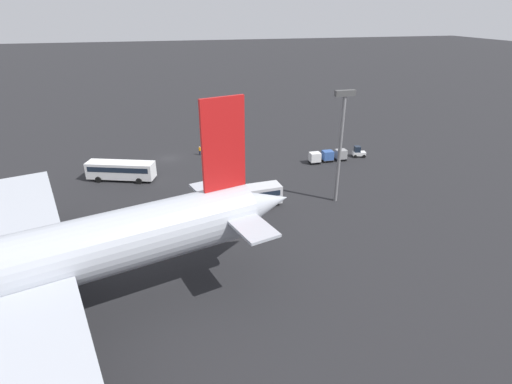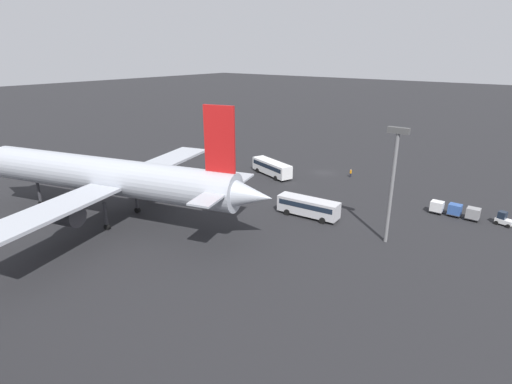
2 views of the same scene
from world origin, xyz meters
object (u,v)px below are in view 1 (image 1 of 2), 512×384
Objects in this scene: cargo_cart_grey at (341,154)px; worker_person at (200,151)px; cargo_cart_white at (315,157)px; shuttle_bus_near at (121,169)px; shuttle_bus_far at (246,196)px; cargo_cart_blue at (328,155)px; baggage_tug at (358,152)px; airplane at (9,271)px.

worker_person is at bearing -20.57° from cargo_cart_grey.
shuttle_bus_near is at bearing -1.10° from cargo_cart_white.
shuttle_bus_far is 5.01× the size of cargo_cart_white.
worker_person is 24.50m from cargo_cart_blue.
baggage_tug reaches higher than worker_person.
worker_person is 0.84× the size of cargo_cart_white.
worker_person is at bearing -22.77° from cargo_cart_blue.
shuttle_bus_near reaches higher than cargo_cart_grey.
shuttle_bus_far reaches higher than cargo_cart_white.
cargo_cart_blue is at bearing 20.89° from baggage_tug.
baggage_tug reaches higher than cargo_cart_white.
shuttle_bus_near reaches higher than cargo_cart_white.
baggage_tug is 1.27× the size of cargo_cart_white.
cargo_cart_white is at bearing 3.81° from cargo_cart_grey.
cargo_cart_blue is (-36.66, 0.30, -0.68)m from shuttle_bus_near.
baggage_tug is at bearing -153.52° from shuttle_bus_far.
cargo_cart_blue and cargo_cart_white have the same top height.
airplane is at bearing 38.88° from cargo_cart_blue.
cargo_cart_blue is at bearing 157.23° from worker_person.
airplane is 20.17× the size of baggage_tug.
cargo_cart_blue is (2.67, 0.00, 0.00)m from cargo_cart_grey.
worker_person is at bearing -85.91° from shuttle_bus_far.
shuttle_bus_far reaches higher than cargo_cart_blue.
airplane is at bearing 40.41° from cargo_cart_white.
worker_person is (29.39, -8.50, -0.07)m from baggage_tug.
shuttle_bus_near is at bearing -0.47° from cargo_cart_blue.
cargo_cart_grey is 5.35m from cargo_cart_white.
cargo_cart_blue is at bearing 0.02° from cargo_cart_grey.
airplane reaches higher than baggage_tug.
airplane is at bearing 48.22° from baggage_tug.
airplane is 61.18m from baggage_tug.
worker_person is 0.84× the size of cargo_cart_blue.
shuttle_bus_near is 6.51× the size of worker_person.
cargo_cart_white is (5.34, 0.36, 0.00)m from cargo_cart_grey.
shuttle_bus_far is 23.82m from cargo_cart_blue.
baggage_tug is at bearing -171.94° from cargo_cart_white.
cargo_cart_grey and cargo_cart_blue have the same top height.
worker_person is at bearing -130.40° from airplane.
cargo_cart_grey is at bearing -161.03° from shuttle_bus_near.
airplane is 52.91m from cargo_cart_white.
airplane is 25.72× the size of cargo_cart_grey.
cargo_cart_blue is (6.79, 0.99, 0.25)m from baggage_tug.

